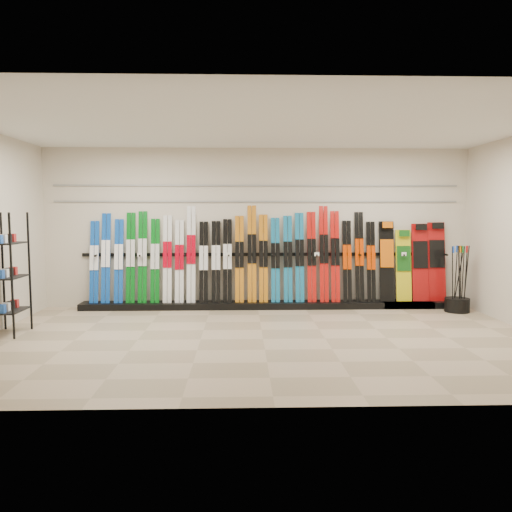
{
  "coord_description": "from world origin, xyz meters",
  "views": [
    {
      "loc": [
        -0.31,
        -6.97,
        1.81
      ],
      "look_at": [
        -0.07,
        1.0,
        1.1
      ],
      "focal_mm": 35.0,
      "sensor_mm": 36.0,
      "label": 1
    }
  ],
  "objects": [
    {
      "name": "ceiling",
      "position": [
        0.0,
        0.0,
        3.0
      ],
      "size": [
        8.0,
        8.0,
        0.0
      ],
      "primitive_type": "plane",
      "rotation": [
        3.14,
        0.0,
        0.0
      ],
      "color": "silver",
      "rests_on": "back_wall"
    },
    {
      "name": "pole_bin",
      "position": [
        3.6,
        1.83,
        0.12
      ],
      "size": [
        0.44,
        0.44,
        0.25
      ],
      "primitive_type": "cylinder",
      "color": "black",
      "rests_on": "floor"
    },
    {
      "name": "slatwall_rail_0",
      "position": [
        0.0,
        2.48,
        2.0
      ],
      "size": [
        7.6,
        0.02,
        0.03
      ],
      "primitive_type": "cube",
      "color": "gray",
      "rests_on": "back_wall"
    },
    {
      "name": "back_wall",
      "position": [
        0.0,
        2.5,
        1.5
      ],
      "size": [
        8.0,
        0.0,
        8.0
      ],
      "primitive_type": "plane",
      "rotation": [
        1.57,
        0.0,
        0.0
      ],
      "color": "beige",
      "rests_on": "floor"
    },
    {
      "name": "snowboards",
      "position": [
        2.95,
        2.35,
        0.85
      ],
      "size": [
        1.26,
        0.23,
        1.51
      ],
      "color": "black",
      "rests_on": "ski_rack_base"
    },
    {
      "name": "accessory_rack",
      "position": [
        -3.75,
        0.41,
        0.9
      ],
      "size": [
        0.4,
        0.6,
        1.8
      ],
      "primitive_type": "cube",
      "color": "black",
      "rests_on": "floor"
    },
    {
      "name": "ski_rack_base",
      "position": [
        0.22,
        2.28,
        0.06
      ],
      "size": [
        8.0,
        0.4,
        0.12
      ],
      "primitive_type": "cube",
      "color": "black",
      "rests_on": "floor"
    },
    {
      "name": "ski_poles",
      "position": [
        3.63,
        1.82,
        0.61
      ],
      "size": [
        0.39,
        0.22,
        1.18
      ],
      "color": "black",
      "rests_on": "pole_bin"
    },
    {
      "name": "slatwall_rail_1",
      "position": [
        0.0,
        2.48,
        2.3
      ],
      "size": [
        7.6,
        0.02,
        0.03
      ],
      "primitive_type": "cube",
      "color": "gray",
      "rests_on": "back_wall"
    },
    {
      "name": "floor",
      "position": [
        0.0,
        0.0,
        0.0
      ],
      "size": [
        8.0,
        8.0,
        0.0
      ],
      "primitive_type": "plane",
      "color": "gray",
      "rests_on": "ground"
    },
    {
      "name": "skis",
      "position": [
        -0.44,
        2.36,
        0.93
      ],
      "size": [
        5.36,
        0.29,
        1.81
      ],
      "color": "#0F4AB6",
      "rests_on": "ski_rack_base"
    }
  ]
}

